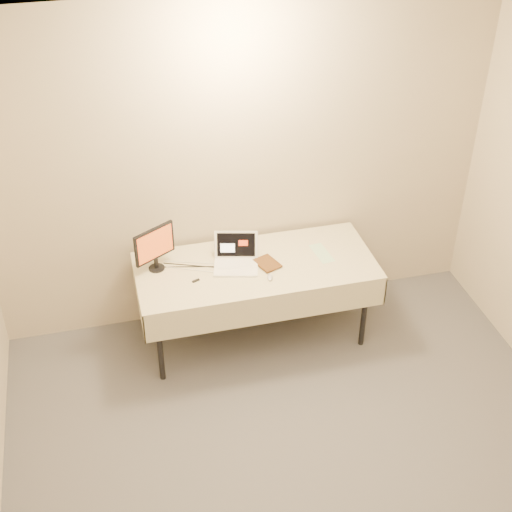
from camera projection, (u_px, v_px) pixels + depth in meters
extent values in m
cube|color=beige|center=(242.00, 168.00, 5.54)|extent=(4.00, 0.10, 2.70)
cylinder|color=black|center=(160.00, 345.00, 5.36)|extent=(0.04, 0.04, 0.69)
cylinder|color=black|center=(364.00, 311.00, 5.68)|extent=(0.04, 0.04, 0.69)
cylinder|color=black|center=(150.00, 298.00, 5.82)|extent=(0.04, 0.04, 0.69)
cylinder|color=black|center=(339.00, 269.00, 6.15)|extent=(0.04, 0.04, 0.69)
cube|color=gray|center=(256.00, 268.00, 5.54)|extent=(1.80, 0.75, 0.04)
cube|color=beige|center=(256.00, 265.00, 5.53)|extent=(1.86, 0.81, 0.01)
cube|color=beige|center=(269.00, 310.00, 5.29)|extent=(1.86, 0.01, 0.25)
cube|color=beige|center=(244.00, 251.00, 5.92)|extent=(1.86, 0.01, 0.25)
cube|color=beige|center=(138.00, 296.00, 5.42)|extent=(0.01, 0.81, 0.25)
cube|color=beige|center=(366.00, 262.00, 5.79)|extent=(0.01, 0.81, 0.25)
cube|color=white|center=(236.00, 268.00, 5.48)|extent=(0.38, 0.31, 0.02)
cube|color=white|center=(236.00, 245.00, 5.54)|extent=(0.34, 0.15, 0.21)
cube|color=black|center=(236.00, 245.00, 5.54)|extent=(0.30, 0.13, 0.18)
cylinder|color=black|center=(157.00, 268.00, 5.48)|extent=(0.17, 0.17, 0.01)
cube|color=black|center=(156.00, 263.00, 5.46)|extent=(0.03, 0.03, 0.09)
cube|color=black|center=(154.00, 244.00, 5.35)|extent=(0.32, 0.20, 0.27)
cube|color=#D75419|center=(154.00, 244.00, 5.35)|extent=(0.28, 0.16, 0.23)
imported|color=brown|center=(259.00, 257.00, 5.44)|extent=(0.15, 0.07, 0.20)
cube|color=black|center=(222.00, 246.00, 5.70)|extent=(0.11, 0.06, 0.04)
cube|color=#FF0C12|center=(223.00, 248.00, 5.68)|extent=(0.08, 0.01, 0.02)
ellipsoid|color=silver|center=(270.00, 277.00, 5.38)|extent=(0.06, 0.10, 0.02)
cube|color=#AEDBB0|center=(322.00, 253.00, 5.66)|extent=(0.14, 0.29, 0.00)
cube|color=black|center=(196.00, 281.00, 5.35)|extent=(0.06, 0.04, 0.01)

